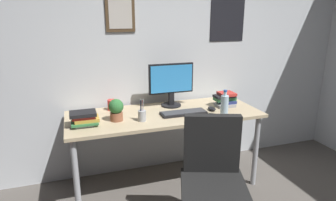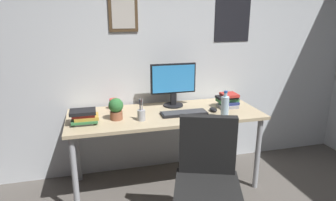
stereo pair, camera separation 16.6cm
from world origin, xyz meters
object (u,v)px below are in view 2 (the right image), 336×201
Objects in this scene: potted_plant at (116,108)px; book_stack_left at (84,116)px; office_chair at (207,177)px; monitor at (173,83)px; computer_mouse at (213,110)px; coffee_mug_near at (114,104)px; book_stack_right at (228,100)px; pen_cup at (141,114)px; keyboard at (184,113)px; water_bottle at (225,107)px.

book_stack_left is at bearing -172.62° from potted_plant.
office_chair is 1.11m from monitor.
coffee_mug_near is at bearing 160.99° from computer_mouse.
monitor is at bearing 18.70° from book_stack_left.
potted_plant is 1.12m from book_stack_right.
potted_plant is 0.23m from pen_cup.
computer_mouse is 0.47× the size of book_stack_left.
monitor reaches higher than book_stack_right.
potted_plant reaches higher than computer_mouse.
pen_cup reaches higher than keyboard.
book_stack_left is (-0.85, 0.71, 0.29)m from office_chair.
keyboard is 1.96× the size of book_stack_right.
keyboard is at bearing -168.52° from book_stack_right.
pen_cup is at bearing -62.04° from coffee_mug_near.
office_chair is 7.97× the size of coffee_mug_near.
keyboard is 0.38m from water_bottle.
water_bottle is 1.07× the size of book_stack_left.
potted_plant is 0.98× the size of pen_cup.
book_stack_left reaches higher than keyboard.
office_chair is 1.03m from book_stack_right.
pen_cup is at bearing -5.49° from book_stack_left.
book_stack_right is at bearing -11.74° from coffee_mug_near.
water_bottle reaches higher than computer_mouse.
water_bottle is (0.37, 0.53, 0.34)m from office_chair.
computer_mouse is 0.55× the size of pen_cup.
keyboard is at bearing -177.17° from computer_mouse.
pen_cup is 0.85× the size of book_stack_left.
monitor reaches higher than office_chair.
potted_plant is (-0.00, -0.31, 0.05)m from coffee_mug_near.
keyboard is 0.30m from computer_mouse.
potted_plant is at bearing 179.44° from computer_mouse.
office_chair is 2.07× the size of monitor.
computer_mouse is 0.22m from book_stack_right.
coffee_mug_near is 0.51× the size of book_stack_left.
pen_cup is at bearing -171.98° from keyboard.
book_stack_left is at bearing -128.92° from coffee_mug_near.
pen_cup is at bearing -138.53° from monitor.
keyboard is 1.82× the size of book_stack_left.
book_stack_right is at bearing 9.92° from pen_cup.
water_bottle reaches higher than coffee_mug_near.
keyboard is at bearing 149.81° from water_bottle.
coffee_mug_near is at bearing 118.47° from office_chair.
computer_mouse is at bearing -39.32° from monitor.
water_bottle is at bearing -12.61° from potted_plant.
pen_cup is (-0.71, -0.07, 0.04)m from computer_mouse.
monitor reaches higher than water_bottle.
coffee_mug_near is 0.61× the size of potted_plant.
potted_plant is at bearing 7.38° from book_stack_left.
computer_mouse is 0.72m from pen_cup.
monitor is 2.10× the size of book_stack_right.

